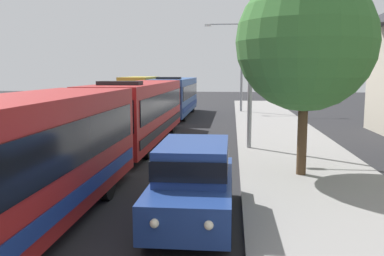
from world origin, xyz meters
name	(u,v)px	position (x,y,z in m)	size (l,w,h in m)	color
bus_lead	(5,166)	(-1.30, 12.70, 1.69)	(2.58, 11.75, 3.21)	maroon
bus_second_in_line	(140,110)	(-1.30, 25.33, 1.69)	(2.58, 12.38, 3.21)	maroon
bus_middle	(175,95)	(-1.30, 38.44, 1.69)	(2.58, 11.63, 3.21)	#284C8C
white_suv	(193,179)	(2.40, 14.54, 1.03)	(1.86, 4.81, 1.90)	navy
box_truck_oncoming	(138,94)	(-4.60, 39.27, 1.71)	(2.35, 7.90, 3.15)	maroon
streetlamp_mid	(251,35)	(4.10, 23.72, 5.21)	(6.39, 0.28, 8.19)	gray
streetlamp_far	(242,56)	(4.10, 41.45, 4.94)	(6.43, 0.28, 7.69)	gray
roadside_tree	(306,42)	(5.66, 18.85, 4.55)	(4.54, 4.54, 6.67)	#4C3823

